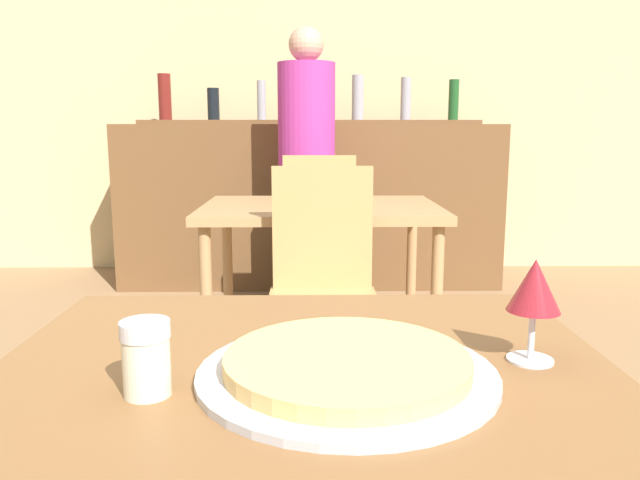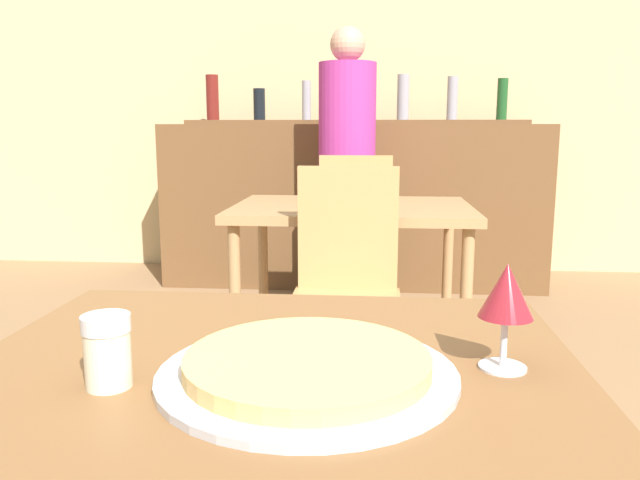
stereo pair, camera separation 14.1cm
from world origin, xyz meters
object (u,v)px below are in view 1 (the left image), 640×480
(pizza_tray, at_px, (347,367))
(person_standing, at_px, (307,159))
(chair_far_side_back, at_px, (319,229))
(wine_glass, at_px, (534,289))
(chair_far_side_front, at_px, (323,277))
(cheese_shaker, at_px, (146,358))

(pizza_tray, relative_size, person_standing, 0.26)
(chair_far_side_back, bearing_deg, wine_glass, 96.79)
(chair_far_side_front, distance_m, cheese_shaker, 1.51)
(pizza_tray, relative_size, cheese_shaker, 4.19)
(chair_far_side_front, relative_size, wine_glass, 5.95)
(chair_far_side_back, xyz_separation_m, person_standing, (-0.07, 0.41, 0.36))
(chair_far_side_front, distance_m, person_standing, 1.57)
(pizza_tray, bearing_deg, person_standing, 91.55)
(person_standing, bearing_deg, wine_glass, -82.80)
(cheese_shaker, height_order, person_standing, person_standing)
(chair_far_side_front, relative_size, pizza_tray, 2.22)
(pizza_tray, distance_m, person_standing, 2.94)
(chair_far_side_front, height_order, cheese_shaker, chair_far_side_front)
(chair_far_side_back, relative_size, cheese_shaker, 9.28)
(chair_far_side_front, bearing_deg, pizza_tray, -89.64)
(pizza_tray, xyz_separation_m, cheese_shaker, (-0.27, -0.05, 0.04))
(chair_far_side_front, bearing_deg, wine_glass, -77.77)
(pizza_tray, relative_size, wine_glass, 2.68)
(cheese_shaker, height_order, wine_glass, wine_glass)
(chair_far_side_back, distance_m, cheese_shaker, 2.59)
(chair_far_side_front, bearing_deg, chair_far_side_back, 90.00)
(pizza_tray, height_order, cheese_shaker, cheese_shaker)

